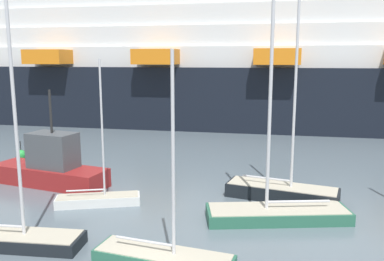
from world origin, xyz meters
name	(u,v)px	position (x,y,z in m)	size (l,w,h in m)	color
sailboat_0	(164,259)	(0.82, 2.55, 0.44)	(5.46, 2.45, 8.11)	#2D6B51
sailboat_1	(282,189)	(5.76, 11.04, 0.57)	(6.37, 3.33, 12.15)	black
sailboat_3	(98,198)	(-4.10, 8.72, 0.39)	(4.57, 2.34, 7.77)	white
sailboat_4	(277,209)	(5.31, 7.97, 0.57)	(7.14, 3.27, 13.36)	#2D6B51
sailboat_5	(14,235)	(-5.81, 3.58, 0.48)	(5.83, 1.67, 10.75)	black
fishing_boat_1	(51,167)	(-8.30, 11.70, 1.16)	(7.86, 3.95, 5.94)	maroon
channel_buoy_0	(21,155)	(-13.75, 17.41, 0.38)	(0.74, 0.74, 1.43)	green
cruise_ship	(275,58)	(6.75, 39.28, 7.80)	(125.07, 25.38, 24.23)	black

